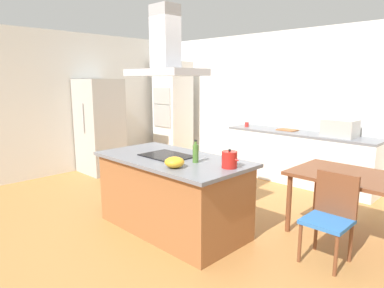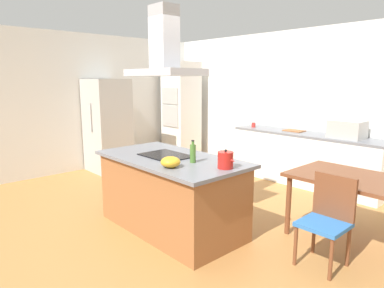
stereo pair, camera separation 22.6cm
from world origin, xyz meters
name	(u,v)px [view 1 (the left image)]	position (x,y,z in m)	size (l,w,h in m)	color
ground	(245,199)	(0.00, 1.50, 0.00)	(16.00, 16.00, 0.00)	#AD753D
wall_back	(304,105)	(0.00, 3.25, 1.35)	(7.20, 0.10, 2.70)	white
wall_left	(96,102)	(-3.45, 1.00, 1.35)	(0.10, 8.80, 2.70)	white
kitchen_island	(172,193)	(0.00, 0.00, 0.45)	(1.90, 1.00, 0.90)	#995B33
cooktop	(167,156)	(-0.09, 0.00, 0.91)	(0.60, 0.44, 0.01)	black
tea_kettle	(230,160)	(0.79, 0.10, 0.99)	(0.22, 0.16, 0.20)	#B21E19
olive_oil_bottle	(196,153)	(0.37, 0.02, 1.01)	(0.07, 0.07, 0.25)	#47722D
mixing_bowl	(174,162)	(0.37, -0.30, 0.96)	(0.21, 0.21, 0.12)	gold
back_counter	(298,157)	(0.14, 2.88, 0.45)	(2.67, 0.62, 0.90)	white
countertop_microwave	(340,128)	(0.83, 2.88, 1.04)	(0.50, 0.38, 0.28)	#B2AFAA
coffee_mug_red	(247,125)	(-0.93, 2.80, 0.95)	(0.08, 0.08, 0.09)	red
cutting_board	(287,130)	(-0.12, 2.93, 0.91)	(0.34, 0.24, 0.02)	#995B33
wall_oven_stack	(173,111)	(-2.90, 2.65, 1.10)	(0.70, 0.66, 2.20)	white
refrigerator	(100,126)	(-2.98, 0.79, 0.91)	(0.80, 0.73, 1.82)	#B2AFAA
dining_table	(357,182)	(1.67, 1.30, 0.67)	(1.40, 0.90, 0.75)	brown
chair_facing_island	(331,212)	(1.67, 0.63, 0.51)	(0.42, 0.42, 0.89)	#2D6BB7
range_hood	(165,54)	(-0.09, 0.00, 2.10)	(0.90, 0.55, 0.78)	#ADADB2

